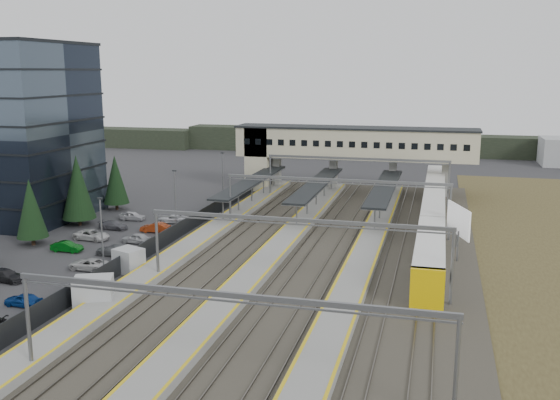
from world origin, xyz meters
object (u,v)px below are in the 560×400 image
(relay_cabin_far, at_px, (129,260))
(train, at_px, (433,214))
(billboard, at_px, (458,222))
(footbridge, at_px, (338,146))
(relay_cabin_near, at_px, (94,292))

(relay_cabin_far, xyz_separation_m, train, (30.11, 26.09, 0.86))
(billboard, bearing_deg, relay_cabin_far, -156.31)
(train, height_order, billboard, billboard)
(relay_cabin_far, bearing_deg, train, 40.91)
(footbridge, relative_size, train, 0.66)
(train, bearing_deg, billboard, -76.28)
(relay_cabin_near, xyz_separation_m, relay_cabin_far, (-1.79, 9.79, -0.14))
(relay_cabin_near, relative_size, relay_cabin_far, 1.21)
(billboard, bearing_deg, footbridge, 119.50)
(footbridge, xyz_separation_m, train, (16.30, -22.19, -5.84))
(footbridge, xyz_separation_m, billboard, (19.14, -33.82, -4.03))
(footbridge, height_order, train, footbridge)
(relay_cabin_far, height_order, train, train)
(train, bearing_deg, footbridge, 126.30)
(relay_cabin_near, height_order, footbridge, footbridge)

